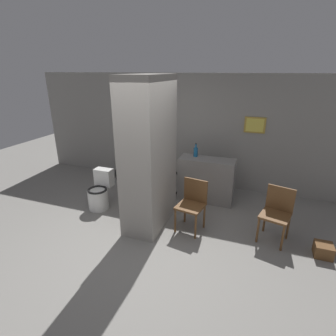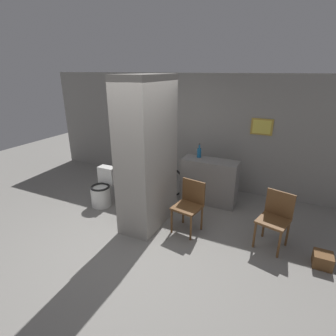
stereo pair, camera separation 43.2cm
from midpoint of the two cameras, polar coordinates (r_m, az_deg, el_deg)
ground_plane at (r=4.55m, az=-8.48°, el=-15.43°), size 14.00×14.00×0.00m
wall_back at (r=6.26m, az=2.30°, el=8.08°), size 8.00×0.09×2.60m
pillar_center at (r=4.47m, az=-6.95°, el=2.77°), size 0.62×1.19×2.60m
counter_shelf at (r=5.58m, az=6.13°, el=-2.62°), size 1.15×0.44×0.94m
toilet at (r=5.57m, az=-16.81°, el=-5.23°), size 0.41×0.57×0.76m
chair_near_pillar at (r=4.56m, az=2.59°, el=-7.52°), size 0.50×0.50×0.90m
chair_by_doorway at (r=4.56m, az=20.11°, el=-8.92°), size 0.53×0.53×0.90m
bicycle at (r=5.94m, az=-6.65°, el=-2.28°), size 1.65×0.42×0.75m
bottle_tall at (r=5.52m, az=3.82°, el=3.58°), size 0.09×0.09×0.30m
floor_crate at (r=4.66m, az=28.42°, el=-15.52°), size 0.25×0.25×0.20m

